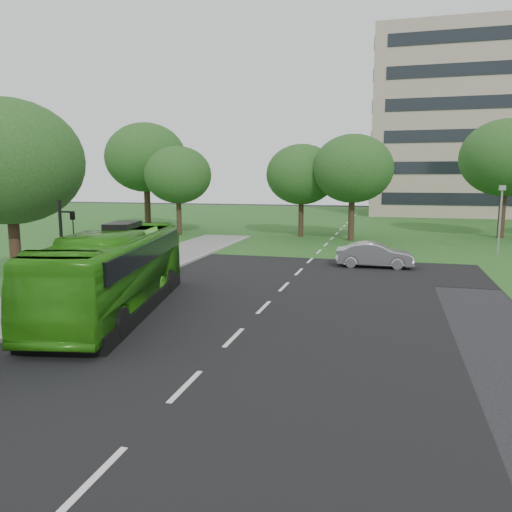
% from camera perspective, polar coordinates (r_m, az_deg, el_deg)
% --- Properties ---
extents(ground, '(160.00, 160.00, 0.00)m').
position_cam_1_polar(ground, '(18.42, -0.67, -7.47)').
color(ground, black).
rests_on(ground, ground).
extents(street_surfaces, '(120.00, 120.00, 0.15)m').
position_cam_1_polar(street_surfaces, '(40.43, 7.59, 1.49)').
color(street_surfaces, black).
rests_on(street_surfaces, ground).
extents(tree_park_a, '(6.05, 6.05, 8.05)m').
position_cam_1_polar(tree_park_a, '(46.19, -8.90, 9.13)').
color(tree_park_a, black).
rests_on(tree_park_a, ground).
extents(tree_park_b, '(6.21, 6.21, 8.14)m').
position_cam_1_polar(tree_park_b, '(44.49, 5.23, 9.25)').
color(tree_park_b, black).
rests_on(tree_park_b, ground).
extents(tree_park_c, '(6.59, 6.59, 8.75)m').
position_cam_1_polar(tree_park_c, '(42.25, 11.00, 9.75)').
color(tree_park_c, black).
rests_on(tree_park_c, ground).
extents(tree_park_d, '(7.69, 7.69, 10.18)m').
position_cam_1_polar(tree_park_d, '(48.32, 26.67, 9.99)').
color(tree_park_d, black).
rests_on(tree_park_d, ground).
extents(tree_park_f, '(7.87, 7.87, 10.51)m').
position_cam_1_polar(tree_park_f, '(50.77, -12.48, 10.91)').
color(tree_park_f, black).
rests_on(tree_park_f, ground).
extents(tree_side_near, '(6.53, 6.53, 8.68)m').
position_cam_1_polar(tree_side_near, '(25.06, -26.42, 9.58)').
color(tree_side_near, black).
rests_on(tree_side_near, ground).
extents(bus, '(4.90, 11.71, 3.18)m').
position_cam_1_polar(bus, '(20.25, -15.81, -1.69)').
color(bus, '#2F8D14').
rests_on(bus, ground).
extents(sedan, '(4.50, 1.72, 1.47)m').
position_cam_1_polar(sedan, '(30.07, 13.40, 0.13)').
color(sedan, '#ACACB0').
rests_on(sedan, ground).
extents(traffic_light, '(0.70, 0.19, 4.38)m').
position_cam_1_polar(traffic_light, '(20.24, -20.99, 0.87)').
color(traffic_light, black).
rests_on(traffic_light, ground).
extents(camera_pole, '(0.41, 0.36, 4.71)m').
position_cam_1_polar(camera_pole, '(37.77, 26.18, 4.73)').
color(camera_pole, gray).
rests_on(camera_pole, ground).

